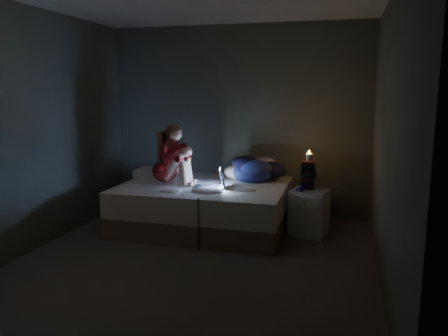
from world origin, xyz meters
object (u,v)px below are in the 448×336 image
(candle, at_px, (309,158))
(nightstand, at_px, (309,212))
(laptop, at_px, (210,178))
(bed, at_px, (204,206))
(woman, at_px, (164,154))
(phone, at_px, (301,190))

(candle, bearing_deg, nightstand, -71.33)
(laptop, bearing_deg, bed, 110.71)
(candle, bearing_deg, laptop, -164.19)
(woman, distance_m, nightstand, 1.92)
(woman, xyz_separation_m, laptop, (0.62, -0.09, -0.26))
(laptop, height_order, nightstand, laptop)
(nightstand, bearing_deg, phone, -143.87)
(woman, bearing_deg, candle, 6.13)
(bed, bearing_deg, laptop, -54.53)
(woman, bearing_deg, phone, 2.15)
(bed, height_order, candle, candle)
(bed, height_order, laptop, laptop)
(laptop, height_order, phone, laptop)
(bed, relative_size, woman, 2.66)
(bed, distance_m, nightstand, 1.30)
(bed, xyz_separation_m, woman, (-0.49, -0.09, 0.66))
(phone, bearing_deg, bed, 178.35)
(laptop, height_order, candle, candle)
(bed, height_order, phone, phone)
(phone, bearing_deg, nightstand, 20.70)
(candle, height_order, phone, candle)
(nightstand, bearing_deg, woman, -162.25)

